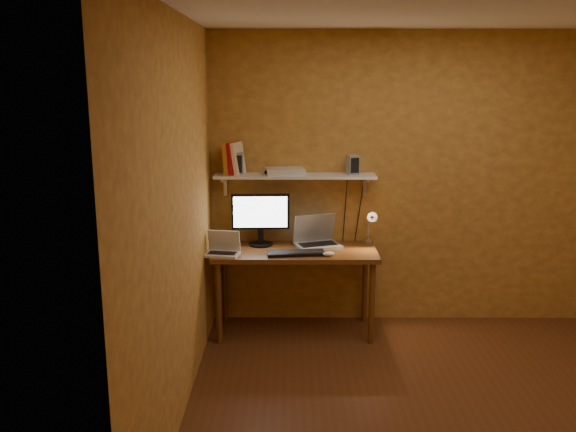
{
  "coord_description": "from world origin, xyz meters",
  "views": [
    {
      "loc": [
        -0.99,
        -3.76,
        2.18
      ],
      "look_at": [
        -1.01,
        1.18,
        1.07
      ],
      "focal_mm": 38.0,
      "sensor_mm": 36.0,
      "label": 1
    }
  ],
  "objects_px": {
    "monitor": "(261,217)",
    "speaker_right": "(353,165)",
    "router": "(285,171)",
    "wall_shelf": "(295,176)",
    "keyboard": "(296,253)",
    "desk_lamp": "(371,223)",
    "desk": "(295,259)",
    "netbook": "(223,248)",
    "laptop": "(316,237)",
    "mouse": "(328,254)",
    "speaker_left": "(237,163)",
    "shelf_camera": "(266,172)"
  },
  "relations": [
    {
      "from": "speaker_left",
      "to": "speaker_right",
      "type": "relative_size",
      "value": 1.14
    },
    {
      "from": "desk",
      "to": "netbook",
      "type": "distance_m",
      "value": 0.64
    },
    {
      "from": "mouse",
      "to": "speaker_right",
      "type": "height_order",
      "value": "speaker_right"
    },
    {
      "from": "desk",
      "to": "keyboard",
      "type": "distance_m",
      "value": 0.18
    },
    {
      "from": "desk_lamp",
      "to": "router",
      "type": "bearing_deg",
      "value": 174.3
    },
    {
      "from": "keyboard",
      "to": "router",
      "type": "height_order",
      "value": "router"
    },
    {
      "from": "router",
      "to": "wall_shelf",
      "type": "bearing_deg",
      "value": -4.33
    },
    {
      "from": "laptop",
      "to": "netbook",
      "type": "bearing_deg",
      "value": -178.64
    },
    {
      "from": "desk",
      "to": "laptop",
      "type": "xyz_separation_m",
      "value": [
        0.19,
        0.15,
        0.16
      ]
    },
    {
      "from": "monitor",
      "to": "speaker_right",
      "type": "xyz_separation_m",
      "value": [
        0.8,
        0.05,
        0.45
      ]
    },
    {
      "from": "wall_shelf",
      "to": "router",
      "type": "bearing_deg",
      "value": 175.67
    },
    {
      "from": "speaker_right",
      "to": "desk_lamp",
      "type": "bearing_deg",
      "value": -42.6
    },
    {
      "from": "netbook",
      "to": "keyboard",
      "type": "distance_m",
      "value": 0.61
    },
    {
      "from": "laptop",
      "to": "speaker_right",
      "type": "distance_m",
      "value": 0.71
    },
    {
      "from": "mouse",
      "to": "router",
      "type": "relative_size",
      "value": 0.31
    },
    {
      "from": "mouse",
      "to": "speaker_left",
      "type": "relative_size",
      "value": 0.53
    },
    {
      "from": "desk_lamp",
      "to": "speaker_left",
      "type": "height_order",
      "value": "speaker_left"
    },
    {
      "from": "shelf_camera",
      "to": "speaker_left",
      "type": "bearing_deg",
      "value": 167.88
    },
    {
      "from": "netbook",
      "to": "speaker_left",
      "type": "xyz_separation_m",
      "value": [
        0.1,
        0.34,
        0.67
      ]
    },
    {
      "from": "desk_lamp",
      "to": "speaker_left",
      "type": "bearing_deg",
      "value": 176.54
    },
    {
      "from": "netbook",
      "to": "speaker_right",
      "type": "height_order",
      "value": "speaker_right"
    },
    {
      "from": "netbook",
      "to": "speaker_right",
      "type": "relative_size",
      "value": 1.77
    },
    {
      "from": "monitor",
      "to": "desk",
      "type": "bearing_deg",
      "value": -29.44
    },
    {
      "from": "keyboard",
      "to": "desk_lamp",
      "type": "height_order",
      "value": "desk_lamp"
    },
    {
      "from": "wall_shelf",
      "to": "monitor",
      "type": "relative_size",
      "value": 2.76
    },
    {
      "from": "speaker_right",
      "to": "router",
      "type": "bearing_deg",
      "value": 162.71
    },
    {
      "from": "speaker_right",
      "to": "monitor",
      "type": "bearing_deg",
      "value": 166.06
    },
    {
      "from": "desk_lamp",
      "to": "laptop",
      "type": "bearing_deg",
      "value": 177.18
    },
    {
      "from": "router",
      "to": "desk",
      "type": "bearing_deg",
      "value": -66.3
    },
    {
      "from": "keyboard",
      "to": "mouse",
      "type": "xyz_separation_m",
      "value": [
        0.27,
        -0.04,
        0.01
      ]
    },
    {
      "from": "desk",
      "to": "speaker_right",
      "type": "relative_size",
      "value": 8.33
    },
    {
      "from": "mouse",
      "to": "speaker_left",
      "type": "height_order",
      "value": "speaker_left"
    },
    {
      "from": "speaker_left",
      "to": "wall_shelf",
      "type": "bearing_deg",
      "value": -3.65
    },
    {
      "from": "monitor",
      "to": "keyboard",
      "type": "xyz_separation_m",
      "value": [
        0.31,
        -0.3,
        -0.24
      ]
    },
    {
      "from": "keyboard",
      "to": "speaker_left",
      "type": "height_order",
      "value": "speaker_left"
    },
    {
      "from": "speaker_left",
      "to": "desk_lamp",
      "type": "bearing_deg",
      "value": -6.83
    },
    {
      "from": "keyboard",
      "to": "speaker_left",
      "type": "bearing_deg",
      "value": 139.85
    },
    {
      "from": "desk",
      "to": "mouse",
      "type": "xyz_separation_m",
      "value": [
        0.28,
        -0.19,
        0.1
      ]
    },
    {
      "from": "desk",
      "to": "keyboard",
      "type": "xyz_separation_m",
      "value": [
        0.0,
        -0.15,
        0.1
      ]
    },
    {
      "from": "desk_lamp",
      "to": "speaker_right",
      "type": "relative_size",
      "value": 2.23
    },
    {
      "from": "wall_shelf",
      "to": "desk_lamp",
      "type": "distance_m",
      "value": 0.77
    },
    {
      "from": "netbook",
      "to": "desk_lamp",
      "type": "height_order",
      "value": "desk_lamp"
    },
    {
      "from": "desk",
      "to": "netbook",
      "type": "bearing_deg",
      "value": -166.65
    },
    {
      "from": "speaker_right",
      "to": "shelf_camera",
      "type": "relative_size",
      "value": 1.77
    },
    {
      "from": "speaker_left",
      "to": "keyboard",
      "type": "bearing_deg",
      "value": -37.4
    },
    {
      "from": "wall_shelf",
      "to": "laptop",
      "type": "relative_size",
      "value": 3.16
    },
    {
      "from": "keyboard",
      "to": "shelf_camera",
      "type": "height_order",
      "value": "shelf_camera"
    },
    {
      "from": "desk_lamp",
      "to": "monitor",
      "type": "bearing_deg",
      "value": 178.38
    },
    {
      "from": "desk_lamp",
      "to": "keyboard",
      "type": "bearing_deg",
      "value": -157.51
    },
    {
      "from": "wall_shelf",
      "to": "netbook",
      "type": "bearing_deg",
      "value": -150.8
    }
  ]
}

